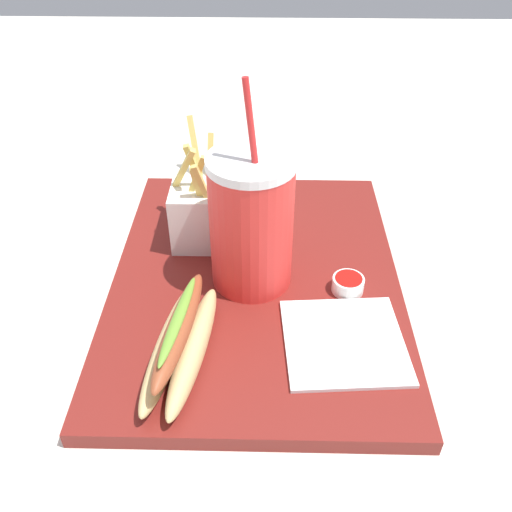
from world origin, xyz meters
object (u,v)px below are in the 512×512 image
object	(u,v)px
fries_basket	(201,208)
napkin_stack	(344,341)
ketchup_cup_1	(348,284)
soda_cup	(251,222)
hot_dog_1	(181,342)

from	to	relation	value
fries_basket	napkin_stack	distance (m)	0.26
ketchup_cup_1	napkin_stack	world-z (taller)	ketchup_cup_1
fries_basket	ketchup_cup_1	distance (m)	0.22
soda_cup	ketchup_cup_1	size ratio (longest dim) A/B	6.67
soda_cup	fries_basket	size ratio (longest dim) A/B	1.66
fries_basket	napkin_stack	bearing A→B (deg)	41.40
ketchup_cup_1	fries_basket	bearing A→B (deg)	-120.85
hot_dog_1	ketchup_cup_1	world-z (taller)	hot_dog_1
napkin_stack	hot_dog_1	bearing A→B (deg)	-81.93
ketchup_cup_1	napkin_stack	size ratio (longest dim) A/B	0.30
fries_basket	napkin_stack	size ratio (longest dim) A/B	1.19
hot_dog_1	soda_cup	bearing A→B (deg)	152.03
hot_dog_1	napkin_stack	bearing A→B (deg)	98.07
hot_dog_1	ketchup_cup_1	distance (m)	0.21
napkin_stack	ketchup_cup_1	bearing A→B (deg)	171.39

